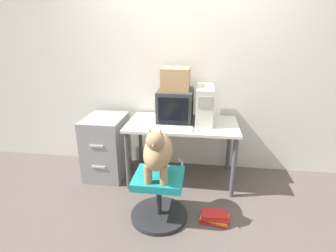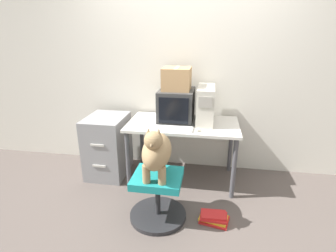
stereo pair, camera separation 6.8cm
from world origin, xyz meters
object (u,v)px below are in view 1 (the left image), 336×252
Objects in this scene: office_chair at (159,197)px; dog at (158,151)px; pc_tower at (205,104)px; cardboard_box at (176,79)px; crt_monitor at (175,105)px; filing_cabinet at (106,146)px; book_stack_floor at (215,217)px; keyboard at (170,128)px.

office_chair is 0.49m from dog.
pc_tower is 1.57× the size of cardboard_box.
crt_monitor is 0.33m from pc_tower.
filing_cabinet reaches higher than book_stack_floor.
cardboard_box reaches higher than crt_monitor.
dog is at bearing -94.48° from keyboard.
crt_monitor is 0.87m from dog.
keyboard is at bearing -15.87° from filing_cabinet.
book_stack_floor is at bearing -79.81° from pc_tower.
crt_monitor is 0.36m from keyboard.
office_chair is at bearing -94.71° from keyboard.
crt_monitor is at bearing 86.76° from keyboard.
filing_cabinet is (-0.78, 0.74, 0.14)m from office_chair.
dog is 1.58× the size of cardboard_box.
filing_cabinet is 2.35× the size of cardboard_box.
pc_tower is 1.30m from filing_cabinet.
keyboard is at bearing 135.66° from book_stack_floor.
keyboard is 0.93m from filing_cabinet.
filing_cabinet is at bearing 151.46° from book_stack_floor.
cardboard_box is at bearing 86.80° from keyboard.
cardboard_box is at bearing 86.00° from dog.
cardboard_box is (0.06, 0.83, 0.98)m from office_chair.
pc_tower is 0.44m from cardboard_box.
keyboard is 0.85× the size of office_chair.
pc_tower is at bearing 65.25° from dog.
crt_monitor is 1.56× the size of book_stack_floor.
office_chair is at bearing -94.12° from cardboard_box.
crt_monitor reaches higher than dog.
filing_cabinet is (-1.17, -0.08, -0.55)m from pc_tower.
cardboard_box is 1.06× the size of book_stack_floor.
cardboard_box reaches higher than pc_tower.
pc_tower reaches higher than dog.
cardboard_box is (0.06, 0.85, 0.50)m from dog.
crt_monitor is 1.27m from book_stack_floor.
pc_tower reaches higher than crt_monitor.
keyboard is 0.57m from cardboard_box.
pc_tower is 0.51m from keyboard.
cardboard_box reaches higher than filing_cabinet.
filing_cabinet is at bearing 164.13° from keyboard.
office_chair is 1.08× the size of dog.
keyboard is 1.46× the size of cardboard_box.
pc_tower is 1.21m from book_stack_floor.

